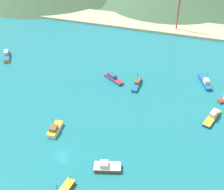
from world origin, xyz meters
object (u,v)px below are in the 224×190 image
object	(u,v)px
fishing_boat_3	(212,117)
fishing_boat_6	(107,167)
fishing_boat_7	(55,129)
fishing_boat_9	(205,82)
fishing_boat_1	(137,84)
fishing_boat_0	(7,56)
radio_tower	(180,0)
fishing_boat_2	(113,78)

from	to	relation	value
fishing_boat_3	fishing_boat_6	world-z (taller)	fishing_boat_3
fishing_boat_7	fishing_boat_9	bearing A→B (deg)	45.54
fishing_boat_9	fishing_boat_1	bearing A→B (deg)	-158.30
fishing_boat_6	fishing_boat_7	distance (m)	22.24
fishing_boat_6	fishing_boat_1	bearing A→B (deg)	93.69
fishing_boat_0	fishing_boat_3	bearing A→B (deg)	-9.34
fishing_boat_6	fishing_boat_7	bearing A→B (deg)	156.43
fishing_boat_3	radio_tower	bearing A→B (deg)	107.55
fishing_boat_1	fishing_boat_9	distance (m)	26.81
fishing_boat_3	fishing_boat_7	bearing A→B (deg)	-154.40
fishing_boat_0	fishing_boat_2	xyz separation A→B (m)	(51.77, -2.56, -0.13)
fishing_boat_1	fishing_boat_7	size ratio (longest dim) A/B	1.28
fishing_boat_0	fishing_boat_9	distance (m)	86.98
fishing_boat_3	fishing_boat_1	bearing A→B (deg)	158.47
radio_tower	fishing_boat_0	bearing A→B (deg)	-140.72
fishing_boat_6	fishing_boat_9	size ratio (longest dim) A/B	0.71
fishing_boat_2	fishing_boat_9	size ratio (longest dim) A/B	0.84
fishing_boat_3	fishing_boat_9	size ratio (longest dim) A/B	0.95
fishing_boat_1	radio_tower	size ratio (longest dim) A/B	0.30
radio_tower	fishing_boat_3	bearing A→B (deg)	-72.45
fishing_boat_0	fishing_boat_2	size ratio (longest dim) A/B	1.08
fishing_boat_9	fishing_boat_7	bearing A→B (deg)	-134.46
fishing_boat_6	radio_tower	distance (m)	102.93
fishing_boat_2	radio_tower	size ratio (longest dim) A/B	0.29
fishing_boat_0	fishing_boat_6	distance (m)	79.24
fishing_boat_6	radio_tower	size ratio (longest dim) A/B	0.24
fishing_boat_7	radio_tower	world-z (taller)	radio_tower
fishing_boat_3	fishing_boat_6	size ratio (longest dim) A/B	1.35
fishing_boat_2	fishing_boat_3	distance (m)	40.60
fishing_boat_7	fishing_boat_9	size ratio (longest dim) A/B	0.68
fishing_boat_6	fishing_boat_7	world-z (taller)	fishing_boat_7
fishing_boat_2	fishing_boat_6	xyz separation A→B (m)	(12.80, -43.37, -0.02)
fishing_boat_0	radio_tower	world-z (taller)	radio_tower
fishing_boat_0	radio_tower	size ratio (longest dim) A/B	0.31
fishing_boat_1	fishing_boat_6	xyz separation A→B (m)	(2.73, -42.34, 0.12)
fishing_boat_6	fishing_boat_9	bearing A→B (deg)	67.00
radio_tower	fishing_boat_9	bearing A→B (deg)	-69.35
fishing_boat_1	fishing_boat_7	distance (m)	37.82
fishing_boat_2	radio_tower	xyz separation A→B (m)	(16.36, 58.29, 15.73)
fishing_boat_7	fishing_boat_3	bearing A→B (deg)	25.60
fishing_boat_0	fishing_boat_9	xyz separation A→B (m)	(86.75, 6.32, -0.14)
fishing_boat_0	fishing_boat_3	distance (m)	91.68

